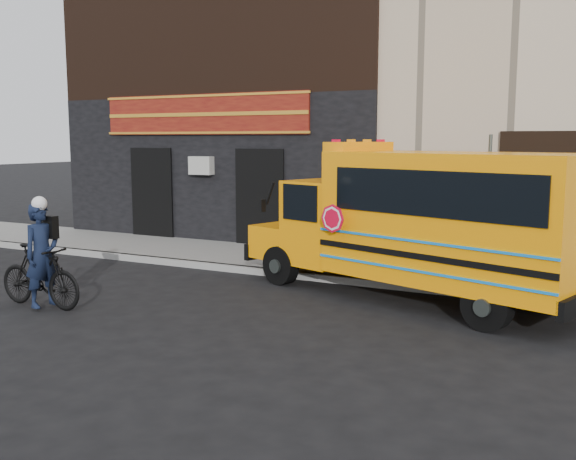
# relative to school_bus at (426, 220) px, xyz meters

# --- Properties ---
(ground) EXTENTS (120.00, 120.00, 0.00)m
(ground) POSITION_rel_school_bus_xyz_m (-2.17, -1.97, -1.51)
(ground) COLOR black
(ground) RESTS_ON ground
(curb) EXTENTS (40.00, 0.20, 0.15)m
(curb) POSITION_rel_school_bus_xyz_m (-2.17, 0.63, -1.43)
(curb) COLOR gray
(curb) RESTS_ON ground
(sidewalk) EXTENTS (40.00, 3.00, 0.15)m
(sidewalk) POSITION_rel_school_bus_xyz_m (-2.17, 2.13, -1.43)
(sidewalk) COLOR slate
(sidewalk) RESTS_ON ground
(building) EXTENTS (20.00, 10.70, 12.00)m
(building) POSITION_rel_school_bus_xyz_m (-2.21, 8.49, 4.62)
(building) COLOR #C7B295
(building) RESTS_ON sidewalk
(school_bus) EXTENTS (7.22, 4.18, 2.92)m
(school_bus) POSITION_rel_school_bus_xyz_m (0.00, 0.00, 0.00)
(school_bus) COLOR black
(school_bus) RESTS_ON ground
(sign_pole) EXTENTS (0.11, 0.26, 3.06)m
(sign_pole) POSITION_rel_school_bus_xyz_m (0.94, 0.86, 0.18)
(sign_pole) COLOR #3A413D
(sign_pole) RESTS_ON ground
(bicycle) EXTENTS (1.88, 0.53, 1.13)m
(bicycle) POSITION_rel_school_bus_xyz_m (-5.98, -3.55, -0.95)
(bicycle) COLOR black
(bicycle) RESTS_ON ground
(cyclist) EXTENTS (0.53, 0.73, 1.84)m
(cyclist) POSITION_rel_school_bus_xyz_m (-5.83, -3.60, -0.59)
(cyclist) COLOR black
(cyclist) RESTS_ON ground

